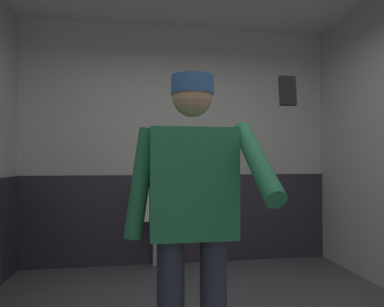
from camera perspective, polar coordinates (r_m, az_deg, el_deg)
The scene contains 6 objects.
wall_back at distance 3.97m, azimuth -2.32°, elevation 1.63°, with size 4.20×0.12×2.79m, color #B2B2AD.
wainscot_band_back at distance 3.95m, azimuth -2.21°, elevation -11.16°, with size 3.60×0.03×1.03m, color #2D2833.
urinal_solo at distance 3.75m, azimuth -6.38°, elevation -7.64°, with size 0.40×0.34×1.24m.
person at distance 1.70m, azimuth 0.10°, elevation -9.57°, with size 0.65×0.60×1.64m.
cell_phone at distance 1.30m, azimuth 16.15°, elevation 10.34°, with size 0.06×0.02×0.11m, color black.
soap_dispenser at distance 3.84m, azimuth -7.58°, elevation -1.03°, with size 0.10×0.07×0.18m, color silver.
Camera 1 is at (-0.43, -1.89, 1.21)m, focal length 30.91 mm.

